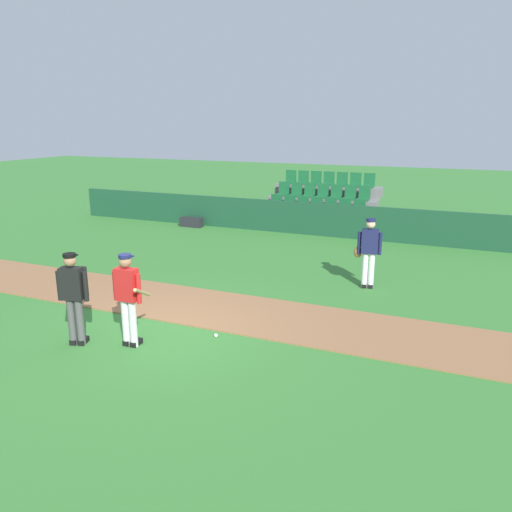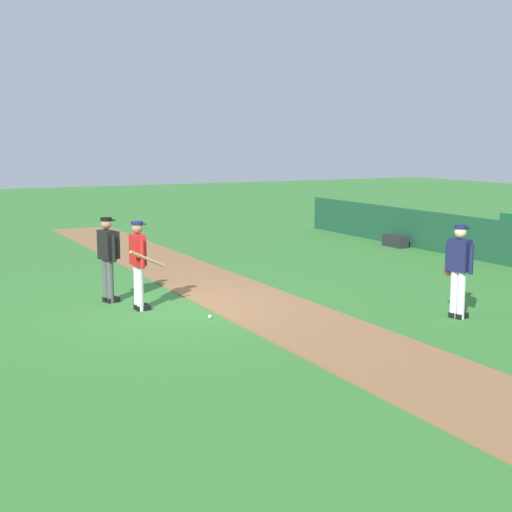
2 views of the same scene
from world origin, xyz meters
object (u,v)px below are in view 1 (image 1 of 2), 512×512
runner_navy_jersey (369,251)px  equipment_bag (192,222)px  umpire_home_plate (74,294)px  batter_red_jersey (128,297)px  baseball (216,335)px

runner_navy_jersey → equipment_bag: (-7.84, 4.84, -0.78)m
umpire_home_plate → equipment_bag: umpire_home_plate is taller
batter_red_jersey → umpire_home_plate: bearing=-161.1°
batter_red_jersey → equipment_bag: bearing=114.3°
batter_red_jersey → equipment_bag: size_ratio=1.96×
batter_red_jersey → baseball: batter_red_jersey is taller
runner_navy_jersey → baseball: 4.72m
runner_navy_jersey → equipment_bag: size_ratio=1.96×
baseball → equipment_bag: (-5.74, 8.96, 0.14)m
batter_red_jersey → baseball: size_ratio=23.78×
batter_red_jersey → baseball: bearing=36.5°
umpire_home_plate → equipment_bag: 10.85m
batter_red_jersey → runner_navy_jersey: (3.38, 5.07, -0.01)m
runner_navy_jersey → equipment_bag: runner_navy_jersey is taller
umpire_home_plate → runner_navy_jersey: size_ratio=1.00×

